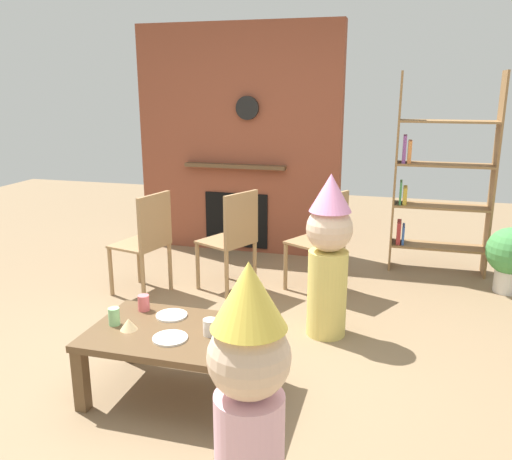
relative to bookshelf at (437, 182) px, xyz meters
name	(u,v)px	position (x,y,z in m)	size (l,w,h in m)	color
ground_plane	(217,372)	(-1.39, -2.40, -0.89)	(12.00, 12.00, 0.00)	#846B4C
brick_fireplace_feature	(238,142)	(-2.03, 0.20, 0.31)	(2.20, 0.28, 2.40)	brown
bookshelf	(437,182)	(0.00, 0.00, 0.00)	(0.90, 0.28, 1.90)	olive
coffee_table	(178,341)	(-1.51, -2.69, -0.54)	(1.01, 0.66, 0.41)	brown
paper_cup_near_left	(114,316)	(-1.90, -2.71, -0.43)	(0.07, 0.07, 0.10)	#8CD18C
paper_cup_near_right	(144,303)	(-1.83, -2.48, -0.43)	(0.07, 0.07, 0.10)	#E5666B
paper_cup_center	(210,327)	(-1.31, -2.69, -0.43)	(0.08, 0.08, 0.09)	silver
paper_plate_front	(170,338)	(-1.51, -2.80, -0.47)	(0.19, 0.19, 0.01)	white
paper_plate_rear	(172,315)	(-1.63, -2.52, -0.47)	(0.19, 0.19, 0.01)	white
birthday_cake_slice	(129,324)	(-1.79, -2.75, -0.45)	(0.10, 0.10, 0.07)	#EAC68C
table_fork	(237,328)	(-1.19, -2.57, -0.48)	(0.15, 0.02, 0.01)	silver
child_with_cone_hat	(249,397)	(-0.84, -3.53, -0.28)	(0.32, 0.32, 1.15)	#EAB2C6
child_in_pink	(329,252)	(-0.79, -1.67, -0.26)	(0.33, 0.33, 1.19)	#E0CC66
dining_chair_left	(147,238)	(-2.39, -1.32, -0.38)	(0.48, 0.48, 0.90)	#9E7A51
dining_chair_middle	(233,236)	(-1.70, -1.04, -0.38)	(0.53, 0.53, 0.90)	#9E7A51
dining_chair_right	(324,236)	(-0.94, -0.86, -0.38)	(0.54, 0.54, 0.90)	#9E7A51
potted_plant_tall	(510,255)	(0.63, -0.43, -0.54)	(0.41, 0.41, 0.58)	beige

